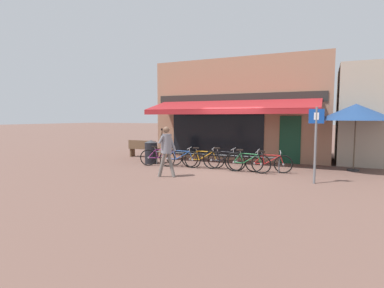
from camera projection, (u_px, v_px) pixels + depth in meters
ground_plane at (223, 170)px, 11.47m from camera, size 160.00×160.00×0.00m
shop_front at (243, 110)px, 15.38m from camera, size 8.38×4.91×4.83m
bike_rack_rail at (213, 156)px, 11.91m from camera, size 5.25×0.04×0.57m
bicycle_purple at (161, 157)px, 12.58m from camera, size 1.66×0.87×0.85m
bicycle_blue at (180, 158)px, 12.14m from camera, size 1.79×0.52×0.84m
bicycle_orange at (203, 159)px, 12.02m from camera, size 1.77×0.52×0.84m
bicycle_black at (224, 160)px, 11.54m from camera, size 1.76×0.52×0.88m
bicycle_green at (247, 162)px, 10.98m from camera, size 1.77×0.52×0.89m
bicycle_red at (268, 163)px, 10.95m from camera, size 1.70×0.52×0.83m
pedestrian_adult at (166, 146)px, 10.14m from camera, size 0.63×0.55×1.74m
litter_bin at (151, 152)px, 13.21m from camera, size 0.56×0.56×1.04m
parking_sign at (316, 137)px, 9.09m from camera, size 0.44×0.07×2.35m
cafe_parasol at (356, 112)px, 11.22m from camera, size 2.76×2.76×2.54m
park_bench at (143, 148)px, 15.26m from camera, size 1.60×0.44×0.87m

